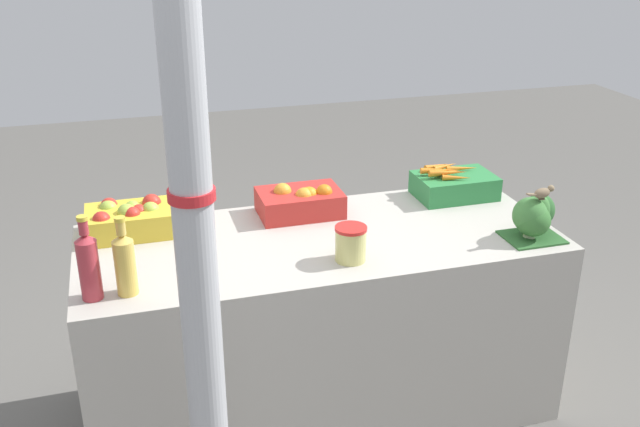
{
  "coord_description": "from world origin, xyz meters",
  "views": [
    {
      "loc": [
        -0.71,
        -2.44,
        1.98
      ],
      "look_at": [
        0.0,
        0.0,
        0.9
      ],
      "focal_mm": 40.0,
      "sensor_mm": 36.0,
      "label": 1
    }
  ],
  "objects_px": {
    "apple_crate": "(130,218)",
    "juice_bottle_ruby": "(89,264)",
    "pickle_jar": "(351,243)",
    "sparrow_bird": "(543,193)",
    "carrot_crate": "(454,184)",
    "support_pole": "(195,235)",
    "orange_crate": "(300,201)",
    "juice_bottle_golden": "(125,262)",
    "broccoli_pile": "(534,216)"
  },
  "relations": [
    {
      "from": "broccoli_pile",
      "to": "sparrow_bird",
      "type": "xyz_separation_m",
      "value": [
        0.01,
        -0.03,
        0.11
      ]
    },
    {
      "from": "carrot_crate",
      "to": "broccoli_pile",
      "type": "xyz_separation_m",
      "value": [
        0.11,
        -0.48,
        0.03
      ]
    },
    {
      "from": "sparrow_bird",
      "to": "apple_crate",
      "type": "bearing_deg",
      "value": 150.9
    },
    {
      "from": "apple_crate",
      "to": "pickle_jar",
      "type": "xyz_separation_m",
      "value": [
        0.76,
        -0.47,
        0.0
      ]
    },
    {
      "from": "juice_bottle_golden",
      "to": "broccoli_pile",
      "type": "bearing_deg",
      "value": 0.69
    },
    {
      "from": "carrot_crate",
      "to": "broccoli_pile",
      "type": "relative_size",
      "value": 1.57
    },
    {
      "from": "orange_crate",
      "to": "sparrow_bird",
      "type": "bearing_deg",
      "value": -31.53
    },
    {
      "from": "support_pole",
      "to": "juice_bottle_ruby",
      "type": "bearing_deg",
      "value": 125.54
    },
    {
      "from": "apple_crate",
      "to": "broccoli_pile",
      "type": "height_order",
      "value": "broccoli_pile"
    },
    {
      "from": "orange_crate",
      "to": "carrot_crate",
      "type": "xyz_separation_m",
      "value": [
        0.71,
        0.0,
        -0.0
      ]
    },
    {
      "from": "support_pole",
      "to": "pickle_jar",
      "type": "height_order",
      "value": "support_pole"
    },
    {
      "from": "orange_crate",
      "to": "juice_bottle_golden",
      "type": "xyz_separation_m",
      "value": [
        -0.72,
        -0.49,
        0.06
      ]
    },
    {
      "from": "orange_crate",
      "to": "pickle_jar",
      "type": "distance_m",
      "value": 0.47
    },
    {
      "from": "broccoli_pile",
      "to": "sparrow_bird",
      "type": "relative_size",
      "value": 1.63
    },
    {
      "from": "pickle_jar",
      "to": "sparrow_bird",
      "type": "distance_m",
      "value": 0.77
    },
    {
      "from": "carrot_crate",
      "to": "sparrow_bird",
      "type": "distance_m",
      "value": 0.54
    },
    {
      "from": "broccoli_pile",
      "to": "juice_bottle_golden",
      "type": "distance_m",
      "value": 1.54
    },
    {
      "from": "apple_crate",
      "to": "juice_bottle_ruby",
      "type": "relative_size",
      "value": 1.17
    },
    {
      "from": "apple_crate",
      "to": "sparrow_bird",
      "type": "distance_m",
      "value": 1.6
    },
    {
      "from": "support_pole",
      "to": "juice_bottle_golden",
      "type": "bearing_deg",
      "value": 114.27
    },
    {
      "from": "sparrow_bird",
      "to": "orange_crate",
      "type": "bearing_deg",
      "value": 137.84
    },
    {
      "from": "juice_bottle_golden",
      "to": "sparrow_bird",
      "type": "relative_size",
      "value": 2.06
    },
    {
      "from": "apple_crate",
      "to": "carrot_crate",
      "type": "xyz_separation_m",
      "value": [
        1.4,
        0.0,
        -0.01
      ]
    },
    {
      "from": "carrot_crate",
      "to": "apple_crate",
      "type": "bearing_deg",
      "value": -179.94
    },
    {
      "from": "carrot_crate",
      "to": "sparrow_bird",
      "type": "xyz_separation_m",
      "value": [
        0.11,
        -0.51,
        0.14
      ]
    },
    {
      "from": "sparrow_bird",
      "to": "carrot_crate",
      "type": "bearing_deg",
      "value": 91.79
    },
    {
      "from": "orange_crate",
      "to": "pickle_jar",
      "type": "xyz_separation_m",
      "value": [
        0.07,
        -0.47,
        0.01
      ]
    },
    {
      "from": "orange_crate",
      "to": "carrot_crate",
      "type": "distance_m",
      "value": 0.71
    },
    {
      "from": "support_pole",
      "to": "pickle_jar",
      "type": "xyz_separation_m",
      "value": [
        0.6,
        0.46,
        -0.32
      ]
    },
    {
      "from": "orange_crate",
      "to": "broccoli_pile",
      "type": "relative_size",
      "value": 1.57
    },
    {
      "from": "support_pole",
      "to": "broccoli_pile",
      "type": "distance_m",
      "value": 1.45
    },
    {
      "from": "juice_bottle_ruby",
      "to": "juice_bottle_golden",
      "type": "bearing_deg",
      "value": 0.0
    },
    {
      "from": "orange_crate",
      "to": "sparrow_bird",
      "type": "height_order",
      "value": "sparrow_bird"
    },
    {
      "from": "apple_crate",
      "to": "juice_bottle_ruby",
      "type": "xyz_separation_m",
      "value": [
        -0.14,
        -0.49,
        0.06
      ]
    },
    {
      "from": "apple_crate",
      "to": "carrot_crate",
      "type": "relative_size",
      "value": 1.0
    },
    {
      "from": "support_pole",
      "to": "carrot_crate",
      "type": "height_order",
      "value": "support_pole"
    },
    {
      "from": "broccoli_pile",
      "to": "carrot_crate",
      "type": "bearing_deg",
      "value": 102.61
    },
    {
      "from": "juice_bottle_golden",
      "to": "sparrow_bird",
      "type": "bearing_deg",
      "value": -0.45
    },
    {
      "from": "apple_crate",
      "to": "sparrow_bird",
      "type": "xyz_separation_m",
      "value": [
        1.52,
        -0.51,
        0.13
      ]
    },
    {
      "from": "broccoli_pile",
      "to": "orange_crate",
      "type": "bearing_deg",
      "value": 149.89
    },
    {
      "from": "support_pole",
      "to": "broccoli_pile",
      "type": "height_order",
      "value": "support_pole"
    },
    {
      "from": "carrot_crate",
      "to": "juice_bottle_golden",
      "type": "height_order",
      "value": "juice_bottle_golden"
    },
    {
      "from": "broccoli_pile",
      "to": "pickle_jar",
      "type": "bearing_deg",
      "value": 179.41
    },
    {
      "from": "juice_bottle_ruby",
      "to": "pickle_jar",
      "type": "height_order",
      "value": "juice_bottle_ruby"
    },
    {
      "from": "orange_crate",
      "to": "broccoli_pile",
      "type": "distance_m",
      "value": 0.95
    },
    {
      "from": "carrot_crate",
      "to": "sparrow_bird",
      "type": "relative_size",
      "value": 2.55
    },
    {
      "from": "orange_crate",
      "to": "juice_bottle_ruby",
      "type": "xyz_separation_m",
      "value": [
        -0.84,
        -0.49,
        0.07
      ]
    },
    {
      "from": "support_pole",
      "to": "juice_bottle_golden",
      "type": "height_order",
      "value": "support_pole"
    },
    {
      "from": "support_pole",
      "to": "sparrow_bird",
      "type": "relative_size",
      "value": 17.45
    },
    {
      "from": "sparrow_bird",
      "to": "broccoli_pile",
      "type": "bearing_deg",
      "value": 88.77
    }
  ]
}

